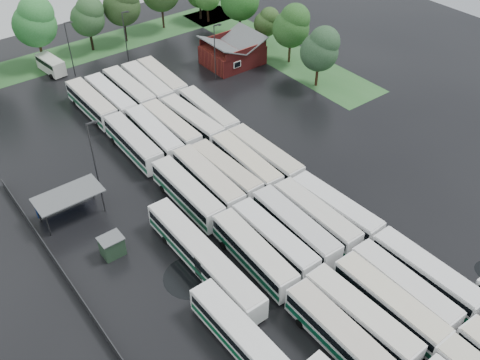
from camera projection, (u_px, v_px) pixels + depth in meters
ground at (289, 254)px, 62.37m from camera, size 160.00×160.00×0.00m
brick_building at (233, 54)px, 98.87m from camera, size 10.07×8.60×5.39m
wash_shed at (67, 196)px, 65.88m from camera, size 8.20×4.20×3.58m
utility_hut at (112, 246)px, 61.61m from camera, size 2.70×2.20×2.62m
grass_strip_north at (73, 54)px, 103.16m from camera, size 80.00×10.00×0.01m
grass_strip_east at (273, 49)px, 104.81m from camera, size 10.00×50.00×0.01m
west_fence at (82, 301)px, 56.39m from camera, size 0.10×50.00×1.20m
bus_r1c0 at (340, 336)px, 51.35m from camera, size 2.97×13.15×3.65m
bus_r1c1 at (361, 318)px, 53.04m from camera, size 3.16×13.19×3.65m
bus_r1c2 at (389, 304)px, 54.38m from camera, size 2.85×13.10×3.64m
bus_r1c3 at (403, 288)px, 56.02m from camera, size 2.83×12.77×3.55m
bus_r1c4 at (426, 274)px, 57.50m from camera, size 2.97×13.02×3.61m
bus_r2c0 at (254, 253)px, 59.82m from camera, size 3.33×13.04×3.60m
bus_r2c1 at (274, 240)px, 61.48m from camera, size 2.85×12.78×3.55m
bus_r2c2 at (295, 227)px, 63.01m from camera, size 3.21×13.27×3.67m
bus_r2c3 at (316, 217)px, 64.49m from camera, size 2.86×12.87×3.58m
bus_r2c4 at (335, 209)px, 65.58m from camera, size 3.40×13.06×3.60m
bus_r3c0 at (188, 193)px, 67.85m from camera, size 3.01×13.23×3.67m
bus_r3c1 at (208, 181)px, 69.75m from camera, size 3.27×13.41×3.71m
bus_r3c2 at (226, 172)px, 71.31m from camera, size 2.92×12.75×3.54m
bus_r3c3 at (246, 164)px, 72.63m from camera, size 3.27×13.10×3.62m
bus_r3c4 at (264, 156)px, 73.91m from camera, size 2.96×13.32×3.70m
bus_r4c0 at (133, 143)px, 76.49m from camera, size 3.13×13.25×3.67m
bus_r4c1 at (154, 135)px, 78.02m from camera, size 3.36×13.30×3.67m
bus_r4c2 at (171, 127)px, 79.68m from camera, size 2.79×12.86×3.57m
bus_r4c3 at (192, 121)px, 80.88m from camera, size 3.15×13.09×3.62m
bus_r4c4 at (208, 113)px, 82.63m from camera, size 3.33×13.25×3.66m
bus_r5c0 at (92, 103)px, 84.94m from camera, size 2.82×13.12×3.65m
bus_r5c1 at (111, 98)px, 86.16m from camera, size 2.87×13.20×3.67m
bus_r5c2 at (129, 91)px, 88.00m from camera, size 2.99×13.35×3.71m
bus_r5c3 at (147, 86)px, 89.30m from camera, size 3.39×13.52×3.74m
bus_r5c4 at (162, 80)px, 90.96m from camera, size 3.41×13.20×3.64m
artic_bus_west_b at (203, 258)px, 59.25m from camera, size 2.88×19.50×3.62m
artic_bus_west_c at (260, 357)px, 49.62m from camera, size 2.94×19.18×3.55m
minibus at (51, 64)px, 96.29m from camera, size 3.18×6.80×2.86m
tree_north_2 at (35, 21)px, 94.72m from camera, size 7.77×7.77×12.87m
tree_north_3 at (88, 16)px, 100.24m from camera, size 6.43×6.43×10.64m
tree_north_4 at (123, 3)px, 102.79m from camera, size 7.27×7.27×12.04m
tree_east_0 at (321, 49)px, 89.22m from camera, size 6.49×6.49×10.75m
tree_east_1 at (292, 25)px, 96.03m from camera, size 6.73×6.73×11.14m
tree_east_2 at (267, 22)px, 102.53m from camera, size 4.79×4.76×7.89m
lamp_post_ne at (215, 49)px, 91.52m from camera, size 1.56×0.30×10.11m
lamp_post_nw at (93, 152)px, 68.10m from camera, size 1.58×0.31×10.23m
lamp_post_back_w at (70, 46)px, 92.67m from camera, size 1.54×0.30×9.98m
lamp_post_back_e at (126, 34)px, 96.65m from camera, size 1.51×0.29×9.79m
puddle_2 at (191, 277)px, 59.67m from camera, size 6.32×6.32×0.01m
puddle_3 at (362, 245)px, 63.53m from camera, size 5.01×5.01×0.01m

